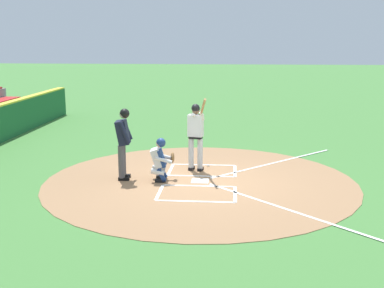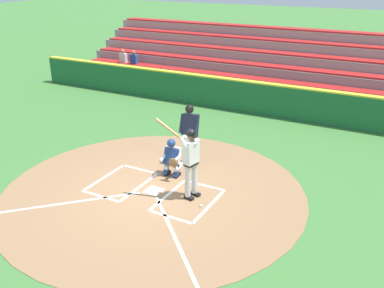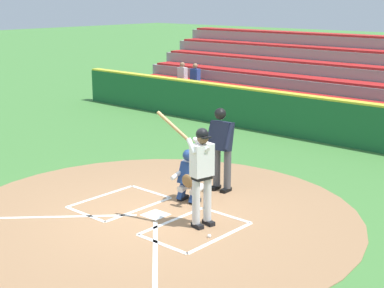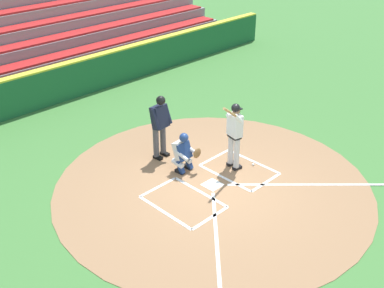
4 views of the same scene
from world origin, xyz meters
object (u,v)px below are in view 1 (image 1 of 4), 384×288
Objects in this scene: batter at (196,132)px; catcher at (161,159)px; plate_umpire at (123,139)px; baseball at (208,166)px.

catcher is at bearing -38.86° from batter.
plate_umpire reaches higher than catcher.
batter is at bearing 141.14° from catcher.
baseball is (-1.45, 2.13, -1.04)m from plate_umpire.
plate_umpire reaches higher than baseball.
plate_umpire is at bearing -61.47° from batter.
batter is 1.88× the size of catcher.
catcher is 1.09m from plate_umpire.
batter reaches higher than baseball.
batter reaches higher than catcher.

